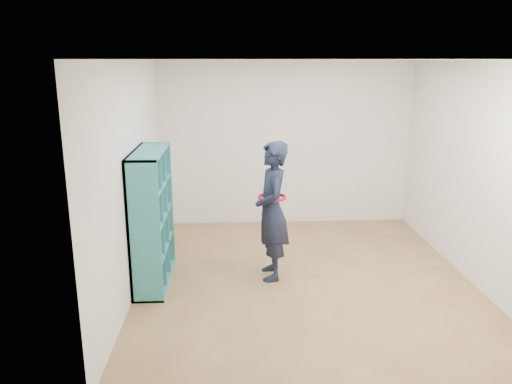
{
  "coord_description": "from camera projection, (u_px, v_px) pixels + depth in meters",
  "views": [
    {
      "loc": [
        -0.88,
        -5.6,
        2.59
      ],
      "look_at": [
        -0.58,
        0.3,
        1.03
      ],
      "focal_mm": 35.0,
      "sensor_mm": 36.0,
      "label": 1
    }
  ],
  "objects": [
    {
      "name": "floor",
      "position": [
        304.0,
        279.0,
        6.12
      ],
      "size": [
        4.5,
        4.5,
        0.0
      ],
      "primitive_type": "plane",
      "color": "brown",
      "rests_on": "ground"
    },
    {
      "name": "ceiling",
      "position": [
        310.0,
        60.0,
        5.45
      ],
      "size": [
        4.5,
        4.5,
        0.0
      ],
      "primitive_type": "plane",
      "color": "white",
      "rests_on": "wall_back"
    },
    {
      "name": "wall_left",
      "position": [
        133.0,
        177.0,
        5.69
      ],
      "size": [
        0.02,
        4.5,
        2.6
      ],
      "primitive_type": "cube",
      "color": "white",
      "rests_on": "floor"
    },
    {
      "name": "wall_right",
      "position": [
        475.0,
        173.0,
        5.88
      ],
      "size": [
        0.02,
        4.5,
        2.6
      ],
      "primitive_type": "cube",
      "color": "white",
      "rests_on": "floor"
    },
    {
      "name": "wall_back",
      "position": [
        286.0,
        144.0,
        7.96
      ],
      "size": [
        4.0,
        0.02,
        2.6
      ],
      "primitive_type": "cube",
      "color": "white",
      "rests_on": "floor"
    },
    {
      "name": "wall_front",
      "position": [
        353.0,
        245.0,
        3.61
      ],
      "size": [
        4.0,
        0.02,
        2.6
      ],
      "primitive_type": "cube",
      "color": "white",
      "rests_on": "floor"
    },
    {
      "name": "bookshelf",
      "position": [
        150.0,
        219.0,
        5.86
      ],
      "size": [
        0.35,
        1.2,
        1.6
      ],
      "color": "teal",
      "rests_on": "floor"
    },
    {
      "name": "person",
      "position": [
        272.0,
        211.0,
        5.97
      ],
      "size": [
        0.44,
        0.64,
        1.69
      ],
      "rotation": [
        0.0,
        0.0,
        -1.51
      ],
      "color": "black",
      "rests_on": "floor"
    },
    {
      "name": "smartphone",
      "position": [
        260.0,
        201.0,
        6.0
      ],
      "size": [
        0.02,
        0.11,
        0.13
      ],
      "rotation": [
        0.44,
        0.0,
        0.14
      ],
      "color": "silver",
      "rests_on": "person"
    }
  ]
}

